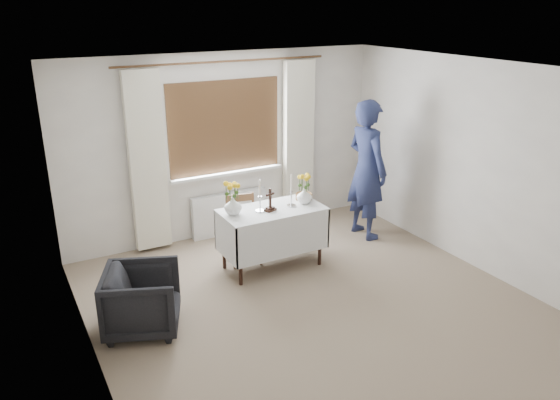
{
  "coord_description": "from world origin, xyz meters",
  "views": [
    {
      "loc": [
        -2.8,
        -4.17,
        3.11
      ],
      "look_at": [
        0.04,
        1.02,
        0.94
      ],
      "focal_mm": 35.0,
      "sensor_mm": 36.0,
      "label": 1
    }
  ],
  "objects_px": {
    "wooden_cross": "(270,200)",
    "wooden_chair": "(244,230)",
    "flower_vase_left": "(233,206)",
    "altar_table": "(272,238)",
    "armchair": "(142,300)",
    "flower_vase_right": "(304,196)",
    "person": "(367,170)"
  },
  "relations": [
    {
      "from": "wooden_cross",
      "to": "person",
      "type": "bearing_deg",
      "value": -6.0
    },
    {
      "from": "person",
      "to": "flower_vase_right",
      "type": "distance_m",
      "value": 1.18
    },
    {
      "from": "altar_table",
      "to": "wooden_cross",
      "type": "xyz_separation_m",
      "value": [
        -0.04,
        -0.04,
        0.52
      ]
    },
    {
      "from": "flower_vase_left",
      "to": "altar_table",
      "type": "bearing_deg",
      "value": -8.14
    },
    {
      "from": "person",
      "to": "wooden_cross",
      "type": "height_order",
      "value": "person"
    },
    {
      "from": "wooden_chair",
      "to": "altar_table",
      "type": "bearing_deg",
      "value": -40.4
    },
    {
      "from": "armchair",
      "to": "flower_vase_left",
      "type": "xyz_separation_m",
      "value": [
        1.29,
        0.66,
        0.54
      ]
    },
    {
      "from": "wooden_cross",
      "to": "flower_vase_right",
      "type": "xyz_separation_m",
      "value": [
        0.49,
        0.03,
        -0.04
      ]
    },
    {
      "from": "flower_vase_left",
      "to": "flower_vase_right",
      "type": "height_order",
      "value": "flower_vase_left"
    },
    {
      "from": "person",
      "to": "wooden_cross",
      "type": "bearing_deg",
      "value": 97.69
    },
    {
      "from": "altar_table",
      "to": "flower_vase_right",
      "type": "height_order",
      "value": "flower_vase_right"
    },
    {
      "from": "altar_table",
      "to": "flower_vase_left",
      "type": "xyz_separation_m",
      "value": [
        -0.48,
        0.07,
        0.49
      ]
    },
    {
      "from": "altar_table",
      "to": "wooden_cross",
      "type": "relative_size",
      "value": 4.47
    },
    {
      "from": "wooden_cross",
      "to": "flower_vase_right",
      "type": "height_order",
      "value": "wooden_cross"
    },
    {
      "from": "person",
      "to": "wooden_cross",
      "type": "distance_m",
      "value": 1.66
    },
    {
      "from": "wooden_chair",
      "to": "armchair",
      "type": "distance_m",
      "value": 1.77
    },
    {
      "from": "armchair",
      "to": "flower_vase_left",
      "type": "relative_size",
      "value": 3.37
    },
    {
      "from": "armchair",
      "to": "altar_table",
      "type": "bearing_deg",
      "value": -49.28
    },
    {
      "from": "wooden_cross",
      "to": "flower_vase_right",
      "type": "relative_size",
      "value": 1.42
    },
    {
      "from": "flower_vase_right",
      "to": "wooden_chair",
      "type": "bearing_deg",
      "value": 155.7
    },
    {
      "from": "person",
      "to": "flower_vase_left",
      "type": "distance_m",
      "value": 2.07
    },
    {
      "from": "armchair",
      "to": "wooden_cross",
      "type": "bearing_deg",
      "value": -49.99
    },
    {
      "from": "flower_vase_left",
      "to": "person",
      "type": "bearing_deg",
      "value": 5.02
    },
    {
      "from": "armchair",
      "to": "wooden_cross",
      "type": "xyz_separation_m",
      "value": [
        1.72,
        0.56,
        0.57
      ]
    },
    {
      "from": "person",
      "to": "flower_vase_right",
      "type": "xyz_separation_m",
      "value": [
        -1.14,
        -0.26,
        -0.1
      ]
    },
    {
      "from": "wooden_chair",
      "to": "flower_vase_right",
      "type": "distance_m",
      "value": 0.87
    },
    {
      "from": "altar_table",
      "to": "armchair",
      "type": "xyz_separation_m",
      "value": [
        -1.77,
        -0.6,
        -0.05
      ]
    },
    {
      "from": "armchair",
      "to": "person",
      "type": "xyz_separation_m",
      "value": [
        3.36,
        0.85,
        0.63
      ]
    },
    {
      "from": "altar_table",
      "to": "flower_vase_right",
      "type": "bearing_deg",
      "value": -1.49
    },
    {
      "from": "person",
      "to": "altar_table",
      "type": "bearing_deg",
      "value": 96.6
    },
    {
      "from": "altar_table",
      "to": "armchair",
      "type": "bearing_deg",
      "value": -161.37
    },
    {
      "from": "wooden_cross",
      "to": "wooden_chair",
      "type": "bearing_deg",
      "value": 104.26
    }
  ]
}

